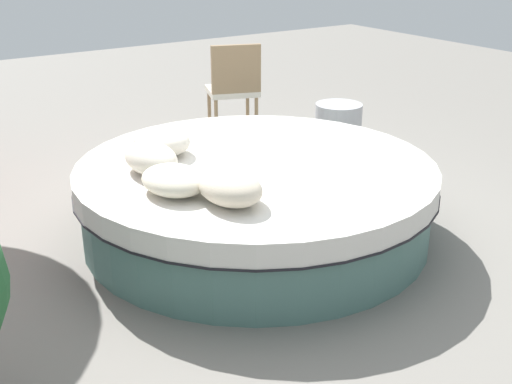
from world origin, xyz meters
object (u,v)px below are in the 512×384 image
(round_bed, at_px, (256,198))
(patio_chair, at_px, (234,83))
(throw_pillow_2, at_px, (174,180))
(side_table, at_px, (338,126))
(throw_pillow_3, at_px, (230,188))
(throw_pillow_0, at_px, (162,141))
(throw_pillow_1, at_px, (151,158))

(round_bed, distance_m, patio_chair, 2.55)
(throw_pillow_2, distance_m, side_table, 2.92)
(round_bed, bearing_deg, side_table, -56.19)
(round_bed, relative_size, side_table, 5.46)
(throw_pillow_2, xyz_separation_m, throw_pillow_3, (-0.34, -0.20, 0.02))
(round_bed, height_order, patio_chair, patio_chair)
(throw_pillow_0, distance_m, throw_pillow_2, 0.77)
(throw_pillow_2, bearing_deg, round_bed, -77.79)
(throw_pillow_1, height_order, side_table, throw_pillow_1)
(throw_pillow_3, bearing_deg, throw_pillow_1, 12.98)
(throw_pillow_0, distance_m, throw_pillow_3, 1.06)
(throw_pillow_2, distance_m, throw_pillow_3, 0.40)
(round_bed, height_order, throw_pillow_2, throw_pillow_2)
(round_bed, distance_m, throw_pillow_1, 0.83)
(throw_pillow_2, relative_size, side_table, 1.05)
(side_table, bearing_deg, patio_chair, 31.01)
(round_bed, xyz_separation_m, throw_pillow_3, (-0.50, 0.53, 0.37))
(side_table, bearing_deg, throw_pillow_3, 126.26)
(patio_chair, bearing_deg, throw_pillow_1, -113.79)
(round_bed, bearing_deg, throw_pillow_0, 39.34)
(throw_pillow_3, bearing_deg, patio_chair, -32.43)
(throw_pillow_2, bearing_deg, throw_pillow_1, -4.67)
(throw_pillow_1, distance_m, throw_pillow_2, 0.40)
(throw_pillow_3, xyz_separation_m, patio_chair, (2.73, -1.73, -0.08))
(patio_chair, bearing_deg, round_bed, -98.43)
(throw_pillow_1, relative_size, patio_chair, 0.52)
(round_bed, distance_m, throw_pillow_0, 0.81)
(throw_pillow_1, height_order, throw_pillow_3, throw_pillow_1)
(round_bed, relative_size, throw_pillow_3, 5.29)
(throw_pillow_0, xyz_separation_m, side_table, (0.65, -2.27, -0.42))
(round_bed, bearing_deg, throw_pillow_3, 133.65)
(round_bed, bearing_deg, throw_pillow_2, 102.21)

